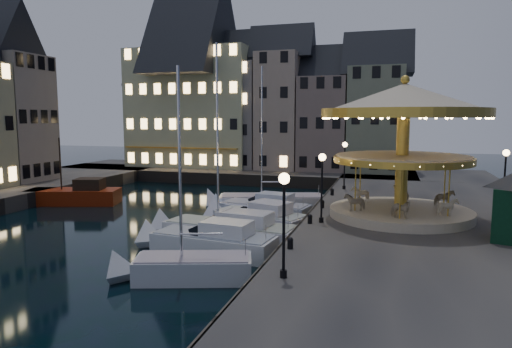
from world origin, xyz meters
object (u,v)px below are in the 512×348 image
(streetlamp_c, at_px, (345,159))
(motorboat_a, at_px, (181,269))
(bollard_b, at_px, (310,219))
(motorboat_d, at_px, (256,219))
(motorboat_f, at_px, (265,202))
(streetlamp_d, at_px, (505,171))
(bollard_a, at_px, (290,243))
(motorboat_e, at_px, (260,209))
(bollard_c, at_px, (322,204))
(streetlamp_b, at_px, (322,178))
(red_fishing_boat, at_px, (75,196))
(carousel, at_px, (404,125))
(motorboat_c, at_px, (225,230))
(bollard_d, at_px, (332,192))
(motorboat_b, at_px, (207,242))
(streetlamp_a, at_px, (284,210))

(streetlamp_c, relative_size, motorboat_a, 0.39)
(bollard_b, distance_m, motorboat_d, 5.44)
(motorboat_f, bearing_deg, streetlamp_d, -7.81)
(bollard_a, relative_size, motorboat_e, 0.07)
(bollard_c, bearing_deg, bollard_a, -90.00)
(streetlamp_b, distance_m, streetlamp_d, 13.29)
(streetlamp_d, bearing_deg, red_fishing_boat, -179.30)
(motorboat_a, xyz_separation_m, carousel, (9.92, 11.14, 6.61))
(streetlamp_c, distance_m, motorboat_d, 12.35)
(motorboat_c, bearing_deg, bollard_d, 64.85)
(bollard_b, bearing_deg, streetlamp_d, 32.22)
(bollard_a, distance_m, red_fishing_boat, 25.52)
(motorboat_f, bearing_deg, motorboat_b, -88.75)
(motorboat_c, bearing_deg, streetlamp_d, 25.34)
(motorboat_a, bearing_deg, streetlamp_b, 56.98)
(bollard_b, xyz_separation_m, motorboat_a, (-4.73, -7.70, -1.07))
(motorboat_a, xyz_separation_m, motorboat_f, (-0.80, 17.59, -0.01))
(motorboat_d, height_order, motorboat_e, same)
(bollard_b, bearing_deg, motorboat_c, -173.41)
(streetlamp_d, xyz_separation_m, carousel, (-6.70, -4.06, 3.13))
(bollard_c, height_order, motorboat_e, motorboat_e)
(streetlamp_b, xyz_separation_m, motorboat_e, (-5.54, 5.98, -3.38))
(motorboat_b, relative_size, red_fishing_boat, 0.97)
(streetlamp_d, relative_size, red_fishing_boat, 0.50)
(streetlamp_a, relative_size, motorboat_c, 0.33)
(streetlamp_c, xyz_separation_m, motorboat_d, (-4.91, -10.82, -3.38))
(motorboat_f, bearing_deg, streetlamp_b, -56.89)
(streetlamp_d, relative_size, motorboat_c, 0.33)
(motorboat_b, xyz_separation_m, red_fishing_boat, (-16.94, 10.43, 0.06))
(streetlamp_c, relative_size, motorboat_b, 0.51)
(bollard_b, distance_m, motorboat_b, 6.29)
(streetlamp_a, relative_size, bollard_a, 7.32)
(streetlamp_c, height_order, bollard_d, streetlamp_c)
(motorboat_d, distance_m, motorboat_f, 6.82)
(motorboat_b, xyz_separation_m, motorboat_f, (-0.29, 13.24, -0.11))
(streetlamp_d, height_order, carousel, carousel)
(streetlamp_a, xyz_separation_m, bollard_c, (-0.60, 14.50, -2.41))
(motorboat_d, bearing_deg, bollard_c, 22.89)
(motorboat_a, bearing_deg, bollard_c, 69.58)
(streetlamp_b, bearing_deg, bollard_a, -95.71)
(bollard_d, distance_m, carousel, 10.37)
(bollard_c, relative_size, bollard_d, 1.00)
(streetlamp_b, xyz_separation_m, streetlamp_d, (11.30, 7.00, 0.00))
(streetlamp_c, distance_m, bollard_d, 4.29)
(streetlamp_c, relative_size, motorboat_f, 0.32)
(motorboat_c, xyz_separation_m, motorboat_d, (0.90, 3.78, -0.04))
(bollard_d, relative_size, motorboat_a, 0.05)
(streetlamp_a, xyz_separation_m, motorboat_c, (-5.81, 8.90, -3.34))
(streetlamp_a, xyz_separation_m, bollard_a, (-0.60, 4.00, -2.41))
(bollard_a, height_order, motorboat_f, motorboat_f)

